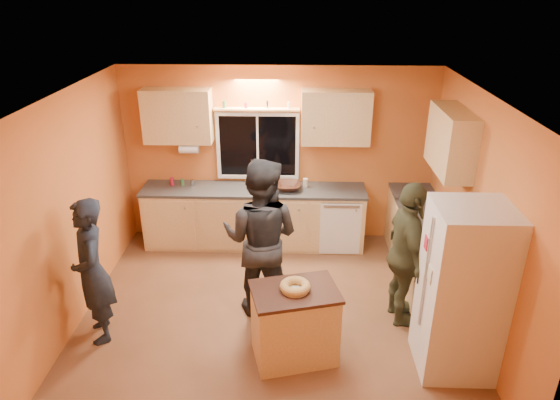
{
  "coord_description": "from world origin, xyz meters",
  "views": [
    {
      "loc": [
        0.25,
        -4.92,
        3.71
      ],
      "look_at": [
        0.08,
        0.4,
        1.31
      ],
      "focal_mm": 32.0,
      "sensor_mm": 36.0,
      "label": 1
    }
  ],
  "objects_px": {
    "island": "(295,323)",
    "person_left": "(92,272)",
    "refrigerator": "(462,291)",
    "person_center": "(261,238)",
    "person_right": "(406,255)"
  },
  "relations": [
    {
      "from": "person_left",
      "to": "island",
      "type": "bearing_deg",
      "value": 57.11
    },
    {
      "from": "refrigerator",
      "to": "person_right",
      "type": "bearing_deg",
      "value": 118.06
    },
    {
      "from": "person_center",
      "to": "person_right",
      "type": "xyz_separation_m",
      "value": [
        1.63,
        -0.16,
        -0.1
      ]
    },
    {
      "from": "person_left",
      "to": "person_right",
      "type": "distance_m",
      "value": 3.42
    },
    {
      "from": "island",
      "to": "person_right",
      "type": "bearing_deg",
      "value": 14.04
    },
    {
      "from": "person_right",
      "to": "refrigerator",
      "type": "bearing_deg",
      "value": -156.85
    },
    {
      "from": "refrigerator",
      "to": "island",
      "type": "distance_m",
      "value": 1.7
    },
    {
      "from": "refrigerator",
      "to": "person_left",
      "type": "xyz_separation_m",
      "value": [
        -3.79,
        0.34,
        -0.07
      ]
    },
    {
      "from": "island",
      "to": "refrigerator",
      "type": "bearing_deg",
      "value": -16.58
    },
    {
      "from": "refrigerator",
      "to": "person_center",
      "type": "distance_m",
      "value": 2.21
    },
    {
      "from": "person_left",
      "to": "person_right",
      "type": "relative_size",
      "value": 0.96
    },
    {
      "from": "refrigerator",
      "to": "person_left",
      "type": "distance_m",
      "value": 3.81
    },
    {
      "from": "island",
      "to": "person_left",
      "type": "bearing_deg",
      "value": 158.21
    },
    {
      "from": "refrigerator",
      "to": "island",
      "type": "bearing_deg",
      "value": 177.86
    },
    {
      "from": "person_left",
      "to": "person_right",
      "type": "height_order",
      "value": "person_right"
    }
  ]
}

